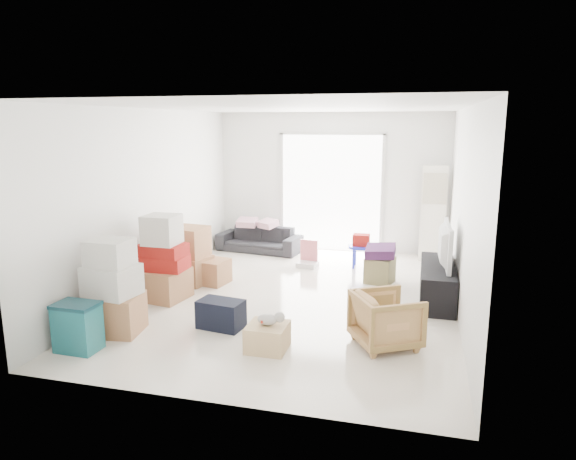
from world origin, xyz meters
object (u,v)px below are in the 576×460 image
Objects in this scene: sofa at (259,235)px; armchair at (386,317)px; ottoman at (380,270)px; tv_console at (437,283)px; wood_crate at (267,337)px; storage_bins at (78,327)px; kids_table at (361,244)px; ac_tower at (433,214)px; television at (439,261)px.

armchair reaches higher than sofa.
sofa is 2.88m from ottoman.
armchair is at bearing -108.86° from tv_console.
wood_crate is (-1.87, -2.18, -0.11)m from tv_console.
wood_crate is at bearing -63.21° from sofa.
kids_table is (2.65, 4.17, 0.14)m from storage_bins.
storage_bins is (-3.90, -2.74, 0.02)m from tv_console.
ottoman is (3.04, 3.37, -0.07)m from storage_bins.
storage_bins reaches higher than wood_crate.
ottoman is (-0.86, 0.63, -0.05)m from tv_console.
ottoman is (-0.81, -1.63, -0.67)m from ac_tower.
tv_console is at bearing -48.82° from armchair.
kids_table is at bearing 131.07° from tv_console.
tv_console is 2.24× the size of armchair.
ac_tower is 3.18× the size of storage_bins.
armchair is (-0.55, -4.02, -0.53)m from ac_tower.
armchair is 3.44m from storage_bins.
sofa is 4.73m from armchair.
wood_crate is at bearing -112.29° from ac_tower.
sofa is at bearing 162.07° from kids_table.
storage_bins is at bearing -164.78° from wood_crate.
ac_tower reaches higher than wood_crate.
ottoman is (-0.26, 2.39, -0.14)m from armchair.
tv_console reaches higher than ottoman.
sofa is (-3.33, 2.11, 0.07)m from tv_console.
ac_tower reaches higher than storage_bins.
armchair reaches higher than television.
ottoman is 0.92m from kids_table.
armchair is 1.36m from wood_crate.
kids_table is at bearing 39.52° from television.
ac_tower is at bearing 10.61° from sofa.
storage_bins is 4.54m from ottoman.
kids_table is 1.36× the size of wood_crate.
ottoman is at bearing 47.91° from storage_bins.
wood_crate is at bearing -130.60° from tv_console.
ac_tower is 4.01× the size of wood_crate.
tv_console is at bearing 178.45° from television.
ottoman is at bearing -22.86° from sofa.
television reaches higher than ottoman.
tv_console is at bearing -36.38° from ottoman.
ottoman is (-0.86, 0.63, -0.38)m from television.
sofa is 2.99× the size of storage_bins.
television is 3.95m from sofa.
ac_tower is 4.31× the size of ottoman.
storage_bins is 1.36× the size of ottoman.
ottoman is at bearing 143.62° from tv_console.
ac_tower is 1.53m from kids_table.
sofa is at bearing 56.10° from television.
television is 1.87m from armchair.
armchair reaches higher than tv_console.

